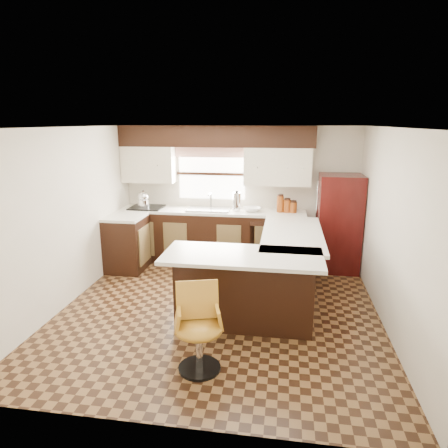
% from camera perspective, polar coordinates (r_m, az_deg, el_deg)
% --- Properties ---
extents(floor, '(4.40, 4.40, 0.00)m').
position_cam_1_polar(floor, '(5.55, -0.67, -11.98)').
color(floor, '#49301A').
rests_on(floor, ground).
extents(ceiling, '(4.40, 4.40, 0.00)m').
position_cam_1_polar(ceiling, '(4.97, -0.75, 13.66)').
color(ceiling, silver).
rests_on(ceiling, wall_back).
extents(wall_back, '(4.40, 0.00, 4.40)m').
position_cam_1_polar(wall_back, '(7.26, 2.18, 4.37)').
color(wall_back, beige).
rests_on(wall_back, floor).
extents(wall_front, '(4.40, 0.00, 4.40)m').
position_cam_1_polar(wall_front, '(3.09, -7.57, -9.90)').
color(wall_front, beige).
rests_on(wall_front, floor).
extents(wall_left, '(0.00, 4.40, 4.40)m').
position_cam_1_polar(wall_left, '(5.84, -21.46, 0.89)').
color(wall_left, beige).
rests_on(wall_left, floor).
extents(wall_right, '(0.00, 4.40, 4.40)m').
position_cam_1_polar(wall_right, '(5.22, 22.69, -0.77)').
color(wall_right, beige).
rests_on(wall_right, floor).
extents(base_cab_back, '(3.30, 0.60, 0.90)m').
position_cam_1_polar(base_cab_back, '(7.20, -1.71, -1.83)').
color(base_cab_back, black).
rests_on(base_cab_back, floor).
extents(base_cab_left, '(0.60, 0.70, 0.90)m').
position_cam_1_polar(base_cab_left, '(6.98, -13.68, -2.78)').
color(base_cab_left, black).
rests_on(base_cab_left, floor).
extents(counter_back, '(3.30, 0.60, 0.04)m').
position_cam_1_polar(counter_back, '(7.09, -1.74, 1.84)').
color(counter_back, silver).
rests_on(counter_back, base_cab_back).
extents(counter_left, '(0.60, 0.70, 0.04)m').
position_cam_1_polar(counter_left, '(6.86, -13.91, 0.99)').
color(counter_left, silver).
rests_on(counter_left, base_cab_left).
extents(soffit, '(3.40, 0.35, 0.36)m').
position_cam_1_polar(soffit, '(7.03, -1.22, 12.42)').
color(soffit, black).
rests_on(soffit, wall_back).
extents(upper_cab_left, '(0.94, 0.35, 0.64)m').
position_cam_1_polar(upper_cab_left, '(7.38, -10.67, 8.38)').
color(upper_cab_left, beige).
rests_on(upper_cab_left, wall_back).
extents(upper_cab_right, '(1.14, 0.35, 0.64)m').
position_cam_1_polar(upper_cab_right, '(6.96, 7.67, 8.15)').
color(upper_cab_right, beige).
rests_on(upper_cab_right, wall_back).
extents(window_pane, '(1.20, 0.02, 0.90)m').
position_cam_1_polar(window_pane, '(7.26, -1.76, 7.17)').
color(window_pane, white).
rests_on(window_pane, wall_back).
extents(valance, '(1.30, 0.06, 0.18)m').
position_cam_1_polar(valance, '(7.18, -1.85, 10.22)').
color(valance, '#D19B93').
rests_on(valance, wall_back).
extents(sink, '(0.75, 0.45, 0.03)m').
position_cam_1_polar(sink, '(7.07, -2.17, 2.11)').
color(sink, '#B2B2B7').
rests_on(sink, counter_back).
extents(dishwasher, '(0.58, 0.03, 0.78)m').
position_cam_1_polar(dishwasher, '(6.83, 6.13, -3.01)').
color(dishwasher, black).
rests_on(dishwasher, floor).
extents(cooktop, '(0.58, 0.50, 0.02)m').
position_cam_1_polar(cooktop, '(7.37, -10.99, 2.35)').
color(cooktop, black).
rests_on(cooktop, counter_back).
extents(peninsula_long, '(0.60, 1.95, 0.90)m').
position_cam_1_polar(peninsula_long, '(5.88, 9.07, -5.82)').
color(peninsula_long, black).
rests_on(peninsula_long, floor).
extents(peninsula_return, '(1.65, 0.60, 0.90)m').
position_cam_1_polar(peninsula_return, '(5.00, 2.95, -9.41)').
color(peninsula_return, black).
rests_on(peninsula_return, floor).
extents(counter_pen_long, '(0.84, 1.95, 0.04)m').
position_cam_1_polar(counter_pen_long, '(5.74, 9.76, -1.40)').
color(counter_pen_long, silver).
rests_on(counter_pen_long, peninsula_long).
extents(counter_pen_return, '(1.89, 0.84, 0.04)m').
position_cam_1_polar(counter_pen_return, '(4.74, 2.67, -4.60)').
color(counter_pen_return, silver).
rests_on(counter_pen_return, peninsula_return).
extents(refrigerator, '(0.70, 0.67, 1.63)m').
position_cam_1_polar(refrigerator, '(6.97, 16.05, 0.13)').
color(refrigerator, '#370A09').
rests_on(refrigerator, floor).
extents(bar_chair, '(0.59, 0.59, 0.89)m').
position_cam_1_polar(bar_chair, '(4.13, -3.61, -14.87)').
color(bar_chair, '#B47D23').
rests_on(bar_chair, floor).
extents(kettle, '(0.22, 0.22, 0.30)m').
position_cam_1_polar(kettle, '(7.36, -11.43, 3.59)').
color(kettle, silver).
rests_on(kettle, cooktop).
extents(percolator, '(0.14, 0.14, 0.32)m').
position_cam_1_polar(percolator, '(6.98, 1.83, 3.20)').
color(percolator, silver).
rests_on(percolator, counter_back).
extents(mixing_bowl, '(0.37, 0.37, 0.07)m').
position_cam_1_polar(mixing_bowl, '(6.98, 4.05, 2.11)').
color(mixing_bowl, white).
rests_on(mixing_bowl, counter_back).
extents(canister_large, '(0.12, 0.12, 0.28)m').
position_cam_1_polar(canister_large, '(6.96, 8.03, 2.84)').
color(canister_large, brown).
rests_on(canister_large, counter_back).
extents(canister_med, '(0.12, 0.12, 0.22)m').
position_cam_1_polar(canister_med, '(6.96, 8.99, 2.54)').
color(canister_med, brown).
rests_on(canister_med, counter_back).
extents(canister_small, '(0.13, 0.13, 0.18)m').
position_cam_1_polar(canister_small, '(6.97, 9.83, 2.36)').
color(canister_small, brown).
rests_on(canister_small, counter_back).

